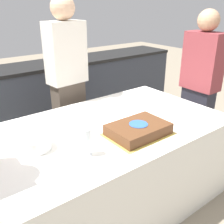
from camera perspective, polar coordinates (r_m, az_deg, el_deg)
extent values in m
plane|color=gray|center=(2.48, -0.78, -18.74)|extent=(14.00, 14.00, 0.00)
cube|color=#333842|center=(3.52, -16.96, 1.93)|extent=(4.40, 0.55, 0.88)
cube|color=black|center=(3.39, -17.86, 9.20)|extent=(4.40, 0.58, 0.04)
cube|color=white|center=(2.24, -0.84, -11.55)|extent=(1.89, 1.12, 0.75)
cube|color=gold|center=(1.92, 5.68, -4.82)|extent=(0.46, 0.33, 0.00)
cube|color=#56331C|center=(1.90, 5.73, -3.73)|extent=(0.42, 0.29, 0.08)
cylinder|color=#2D5BB7|center=(1.88, 5.78, -2.62)|extent=(0.13, 0.13, 0.00)
cylinder|color=white|center=(1.78, -16.16, -6.56)|extent=(0.19, 0.19, 0.09)
cylinder|color=white|center=(1.68, -5.42, -9.22)|extent=(0.06, 0.06, 0.00)
cylinder|color=white|center=(1.66, -5.48, -8.03)|extent=(0.01, 0.01, 0.08)
cylinder|color=white|center=(1.61, -5.60, -5.31)|extent=(0.06, 0.06, 0.10)
cylinder|color=white|center=(2.13, 0.00, -1.73)|extent=(0.18, 0.18, 0.00)
cube|color=#4C4238|center=(2.82, -9.02, -2.41)|extent=(0.33, 0.19, 0.90)
cube|color=silver|center=(2.59, -10.05, 12.55)|extent=(0.39, 0.24, 0.58)
sphere|color=#D8AD89|center=(2.55, -10.72, 21.46)|extent=(0.22, 0.22, 0.22)
cube|color=#282833|center=(2.97, 17.47, -2.67)|extent=(0.16, 0.31, 0.82)
cube|color=brown|center=(2.76, 19.19, 10.37)|extent=(0.20, 0.37, 0.56)
sphere|color=tan|center=(2.71, 20.29, 18.22)|extent=(0.20, 0.20, 0.20)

